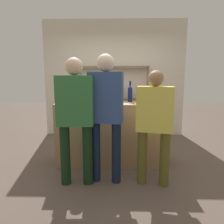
{
  "coord_description": "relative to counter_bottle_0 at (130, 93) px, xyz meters",
  "views": [
    {
      "loc": [
        0.1,
        -3.58,
        1.51
      ],
      "look_at": [
        0.0,
        0.0,
        0.89
      ],
      "focal_mm": 35.0,
      "sensor_mm": 36.0,
      "label": 1
    }
  ],
  "objects": [
    {
      "name": "wine_glass",
      "position": [
        0.29,
        -0.02,
        -0.03
      ],
      "size": [
        0.07,
        0.07,
        0.15
      ],
      "color": "silver",
      "rests_on": "bar_counter"
    },
    {
      "name": "ice_bucket",
      "position": [
        -0.46,
        -0.18,
        -0.02
      ],
      "size": [
        0.18,
        0.18,
        0.24
      ],
      "color": "#846647",
      "rests_on": "bar_counter"
    },
    {
      "name": "cork_jar",
      "position": [
        -0.84,
        -0.27,
        -0.06
      ],
      "size": [
        0.13,
        0.13,
        0.16
      ],
      "color": "silver",
      "rests_on": "bar_counter"
    },
    {
      "name": "counter_bottle_3",
      "position": [
        -1.06,
        -0.32,
        -0.02
      ],
      "size": [
        0.08,
        0.08,
        0.34
      ],
      "color": "brown",
      "rests_on": "bar_counter"
    },
    {
      "name": "bar_counter",
      "position": [
        -0.3,
        -0.15,
        -0.67
      ],
      "size": [
        1.83,
        0.55,
        1.05
      ],
      "primitive_type": "cube",
      "color": "#997551",
      "rests_on": "ground_plane"
    },
    {
      "name": "counter_bottle_1",
      "position": [
        -0.57,
        -0.02,
        -0.02
      ],
      "size": [
        0.08,
        0.08,
        0.33
      ],
      "color": "#0F1956",
      "rests_on": "bar_counter"
    },
    {
      "name": "customer_left",
      "position": [
        -0.77,
        -0.89,
        -0.18
      ],
      "size": [
        0.49,
        0.23,
        1.73
      ],
      "rotation": [
        0.0,
        0.0,
        1.61
      ],
      "color": "black",
      "rests_on": "ground_plane"
    },
    {
      "name": "counter_bottle_0",
      "position": [
        0.0,
        0.0,
        0.0
      ],
      "size": [
        0.08,
        0.08,
        0.35
      ],
      "color": "#0F1956",
      "rests_on": "bar_counter"
    },
    {
      "name": "ground_plane",
      "position": [
        -0.3,
        -0.15,
        -1.19
      ],
      "size": [
        16.0,
        16.0,
        0.0
      ],
      "primitive_type": "plane",
      "color": "brown"
    },
    {
      "name": "counter_bottle_2",
      "position": [
        0.39,
        0.0,
        -0.01
      ],
      "size": [
        0.09,
        0.09,
        0.35
      ],
      "color": "black",
      "rests_on": "bar_counter"
    },
    {
      "name": "back_wall",
      "position": [
        -0.3,
        1.73,
        0.21
      ],
      "size": [
        3.43,
        0.12,
        2.8
      ],
      "primitive_type": "cube",
      "color": "beige",
      "rests_on": "ground_plane"
    },
    {
      "name": "customer_right",
      "position": [
        0.28,
        -0.87,
        -0.29
      ],
      "size": [
        0.51,
        0.3,
        1.56
      ],
      "rotation": [
        0.0,
        0.0,
        1.37
      ],
      "color": "brown",
      "rests_on": "ground_plane"
    },
    {
      "name": "customer_center",
      "position": [
        -0.37,
        -0.81,
        -0.14
      ],
      "size": [
        0.48,
        0.27,
        1.78
      ],
      "rotation": [
        0.0,
        0.0,
        1.42
      ],
      "color": "#121C33",
      "rests_on": "ground_plane"
    },
    {
      "name": "back_shelf",
      "position": [
        -0.29,
        1.55,
        -0.08
      ],
      "size": [
        1.66,
        0.18,
        1.71
      ],
      "color": "#897056",
      "rests_on": "ground_plane"
    }
  ]
}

